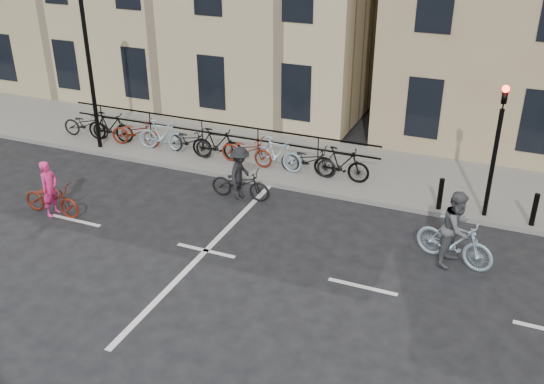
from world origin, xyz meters
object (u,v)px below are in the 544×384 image
at_px(lamp_post, 87,50).
at_px(cyclist_dark, 240,179).
at_px(cyclist_pink, 51,196).
at_px(traffic_light, 498,135).
at_px(cyclist_grey, 456,235).

relative_size(lamp_post, cyclist_dark, 2.92).
height_order(lamp_post, cyclist_pink, lamp_post).
distance_m(traffic_light, lamp_post, 12.74).
bearing_deg(cyclist_grey, traffic_light, 6.17).
xyz_separation_m(traffic_light, lamp_post, (-12.70, 0.06, 1.04)).
xyz_separation_m(cyclist_pink, cyclist_grey, (10.52, 1.75, 0.21)).
xyz_separation_m(lamp_post, cyclist_dark, (6.04, -1.42, -2.87)).
height_order(lamp_post, cyclist_grey, lamp_post).
bearing_deg(cyclist_pink, cyclist_dark, -57.11).
distance_m(cyclist_pink, cyclist_grey, 10.66).
bearing_deg(lamp_post, cyclist_grey, -11.87).
bearing_deg(cyclist_dark, traffic_light, -81.65).
xyz_separation_m(lamp_post, cyclist_pink, (1.69, -4.32, -2.94)).
bearing_deg(traffic_light, cyclist_dark, -168.43).
bearing_deg(cyclist_grey, cyclist_pink, 116.82).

